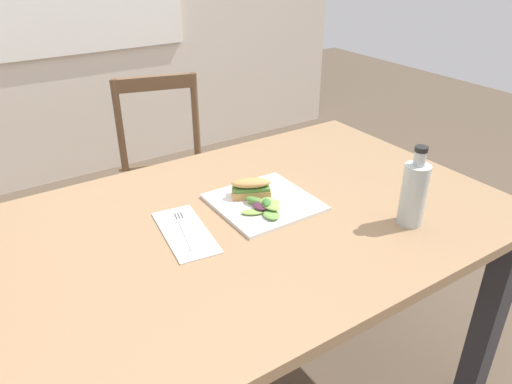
{
  "coord_description": "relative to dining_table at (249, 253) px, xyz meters",
  "views": [
    {
      "loc": [
        -0.54,
        -0.98,
        1.41
      ],
      "look_at": [
        0.13,
        0.03,
        0.76
      ],
      "focal_mm": 33.95,
      "sensor_mm": 36.0,
      "label": 1
    }
  ],
  "objects": [
    {
      "name": "sandwich_half_front",
      "position": [
        0.06,
        0.08,
        0.15
      ],
      "size": [
        0.12,
        0.1,
        0.06
      ],
      "color": "tan",
      "rests_on": "plate_lunch"
    },
    {
      "name": "bottle_cold_brew",
      "position": [
        0.34,
        -0.25,
        0.19
      ],
      "size": [
        0.07,
        0.07,
        0.22
      ],
      "color": "black",
      "rests_on": "dining_table"
    },
    {
      "name": "plate_lunch",
      "position": [
        0.08,
        0.04,
        0.12
      ],
      "size": [
        0.26,
        0.26,
        0.01
      ],
      "primitive_type": "cube",
      "color": "white",
      "rests_on": "dining_table"
    },
    {
      "name": "chair_wooden_far",
      "position": [
        0.14,
        0.9,
        -0.18
      ],
      "size": [
        0.49,
        0.49,
        0.87
      ],
      "color": "brown",
      "rests_on": "ground"
    },
    {
      "name": "fork_on_napkin",
      "position": [
        -0.17,
        0.04,
        0.12
      ],
      "size": [
        0.06,
        0.18,
        0.0
      ],
      "color": "silver",
      "rests_on": "napkin_folded"
    },
    {
      "name": "salad_mixed_greens",
      "position": [
        0.05,
        -0.0,
        0.14
      ],
      "size": [
        0.12,
        0.14,
        0.03
      ],
      "color": "#518438",
      "rests_on": "plate_lunch"
    },
    {
      "name": "napkin_folded",
      "position": [
        -0.17,
        0.03,
        0.12
      ],
      "size": [
        0.14,
        0.26,
        0.0
      ],
      "primitive_type": "cube",
      "rotation": [
        0.0,
        0.0,
        -0.13
      ],
      "color": "silver",
      "rests_on": "dining_table"
    },
    {
      "name": "dining_table",
      "position": [
        0.0,
        0.0,
        0.0
      ],
      "size": [
        1.41,
        0.9,
        0.74
      ],
      "color": "#997551",
      "rests_on": "ground"
    }
  ]
}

